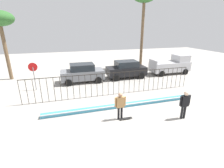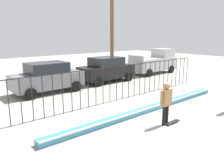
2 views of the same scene
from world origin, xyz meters
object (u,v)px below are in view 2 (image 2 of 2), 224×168
at_px(skateboard, 173,122).
at_px(parked_car_gray, 47,77).
at_px(skateboarder, 166,100).
at_px(parked_car_black, 106,69).
at_px(pickup_truck, 154,62).

xyz_separation_m(skateboard, parked_car_gray, (-1.70, 8.11, 0.91)).
relative_size(skateboard, parked_car_gray, 0.19).
bearing_deg(parked_car_gray, skateboard, -81.79).
relative_size(skateboarder, parked_car_black, 0.41).
xyz_separation_m(skateboard, parked_car_black, (3.17, 8.26, 0.91)).
bearing_deg(skateboarder, pickup_truck, 18.68).
xyz_separation_m(parked_car_black, pickup_truck, (5.90, 0.15, 0.06)).
bearing_deg(pickup_truck, parked_car_black, 178.71).
height_order(parked_car_black, pickup_truck, pickup_truck).
xyz_separation_m(parked_car_gray, parked_car_black, (4.87, 0.16, 0.00)).
distance_m(parked_car_gray, pickup_truck, 10.78).
distance_m(skateboard, parked_car_gray, 8.33).
height_order(skateboarder, skateboard, skateboarder).
distance_m(parked_car_gray, parked_car_black, 4.87).
xyz_separation_m(skateboarder, pickup_truck, (9.42, 8.28, -0.02)).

